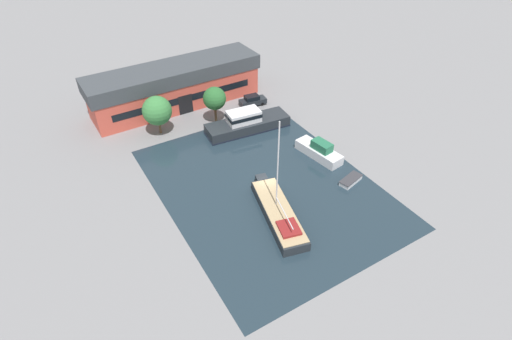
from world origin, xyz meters
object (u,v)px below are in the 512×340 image
quay_tree_by_water (157,111)px  cabin_boat (319,151)px  motor_cruiser (247,123)px  warehouse_building (176,86)px  parked_car (253,100)px  quay_tree_near_building (215,99)px  sailboat_moored (278,212)px  small_dinghy (351,180)px

quay_tree_by_water → cabin_boat: 24.30m
motor_cruiser → cabin_boat: 12.41m
warehouse_building → parked_car: size_ratio=6.16×
parked_car → cabin_boat: 17.56m
quay_tree_near_building → motor_cruiser: quay_tree_near_building is taller
parked_car → sailboat_moored: 26.99m
warehouse_building → quay_tree_near_building: size_ratio=4.94×
motor_cruiser → quay_tree_by_water: bearing=68.2°
warehouse_building → motor_cruiser: (5.97, -13.01, -2.30)m
quay_tree_by_water → small_dinghy: size_ratio=1.65×
small_dinghy → cabin_boat: 6.63m
small_dinghy → motor_cruiser: bearing=-178.7°
parked_car → warehouse_building: bearing=-115.5°
cabin_boat → warehouse_building: bearing=105.9°
quay_tree_near_building → quay_tree_by_water: size_ratio=0.96×
small_dinghy → cabin_boat: (0.01, 6.61, 0.61)m
quay_tree_by_water → small_dinghy: quay_tree_by_water is taller
small_dinghy → quay_tree_by_water: bearing=-159.6°
cabin_boat → quay_tree_near_building: bearing=107.9°
quay_tree_by_water → motor_cruiser: quay_tree_by_water is taller
warehouse_building → quay_tree_near_building: warehouse_building is taller
quay_tree_by_water → motor_cruiser: bearing=-27.2°
small_dinghy → parked_car: bearing=166.2°
motor_cruiser → small_dinghy: motor_cruiser is taller
quay_tree_by_water → small_dinghy: (16.81, -23.91, -3.50)m
warehouse_building → small_dinghy: warehouse_building is taller
sailboat_moored → cabin_boat: 13.50m
warehouse_building → parked_car: bearing=-33.2°
cabin_boat → small_dinghy: bearing=-98.8°
sailboat_moored → quay_tree_near_building: bearing=95.1°
motor_cruiser → warehouse_building: bearing=30.1°
warehouse_building → cabin_boat: 26.85m
warehouse_building → quay_tree_by_water: size_ratio=4.76×
motor_cruiser → small_dinghy: (5.13, -17.90, -0.88)m
warehouse_building → cabin_boat: size_ratio=3.85×
warehouse_building → sailboat_moored: size_ratio=2.21×
quay_tree_near_building → small_dinghy: bearing=-70.5°
quay_tree_near_building → small_dinghy: (8.02, -22.68, -3.65)m
sailboat_moored → small_dinghy: sailboat_moored is taller
sailboat_moored → cabin_boat: (11.53, 7.02, 0.24)m
warehouse_building → sailboat_moored: sailboat_moored is taller
warehouse_building → quay_tree_by_water: (-5.70, -7.00, 0.32)m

